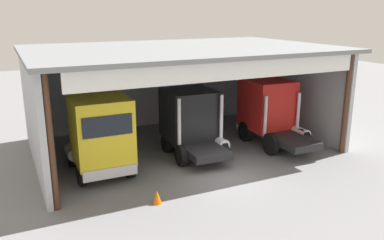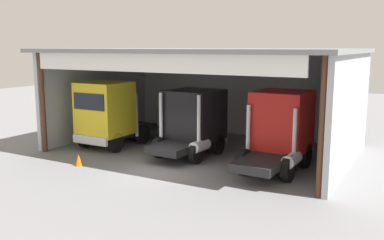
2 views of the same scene
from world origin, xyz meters
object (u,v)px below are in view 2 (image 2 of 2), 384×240
truck_yellow_left_bay (108,113)px  truck_black_right_bay (193,120)px  tool_cart (194,126)px  traffic_cone (79,160)px  truck_red_center_right_bay (280,128)px  oil_drum (273,132)px

truck_yellow_left_bay → truck_black_right_bay: truck_yellow_left_bay is taller
tool_cart → traffic_cone: bearing=-96.2°
truck_red_center_right_bay → traffic_cone: bearing=-151.5°
oil_drum → truck_yellow_left_bay: bearing=-139.4°
oil_drum → tool_cart: (-5.13, -0.68, 0.03)m
oil_drum → traffic_cone: 11.79m
truck_black_right_bay → truck_red_center_right_bay: bearing=-0.8°
truck_yellow_left_bay → traffic_cone: size_ratio=9.07×
traffic_cone → truck_yellow_left_bay: bearing=108.8°
traffic_cone → oil_drum: bearing=58.6°
truck_yellow_left_bay → truck_red_center_right_bay: 9.66m
truck_red_center_right_bay → traffic_cone: 9.52m
tool_cart → truck_yellow_left_bay: bearing=-111.9°
tool_cart → truck_red_center_right_bay: bearing=-35.0°
truck_yellow_left_bay → tool_cart: truck_yellow_left_bay is taller
truck_yellow_left_bay → truck_black_right_bay: 4.99m
oil_drum → tool_cart: size_ratio=0.94×
truck_black_right_bay → truck_red_center_right_bay: (4.73, -0.30, 0.07)m
traffic_cone → tool_cart: bearing=83.8°
traffic_cone → truck_red_center_right_bay: bearing=26.8°
truck_red_center_right_bay → oil_drum: 6.40m
tool_cart → oil_drum: bearing=7.6°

